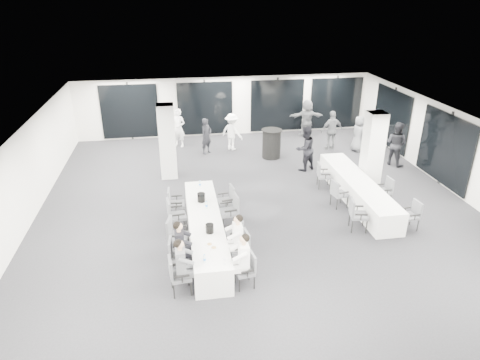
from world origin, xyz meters
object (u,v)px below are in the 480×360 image
object	(u,v)px
chair_main_left_mid	(175,234)
standing_guest_c	(232,129)
standing_guest_b	(305,146)
banquet_table_main	(205,230)
chair_main_right_second	(242,246)
ice_bucket_near	(210,228)
cocktail_table	(271,144)
chair_side_left_mid	(338,192)
chair_main_right_near	(248,268)
chair_side_right_mid	(386,189)
standing_guest_h	(396,141)
chair_side_right_far	(369,174)
ice_bucket_far	(201,197)
chair_main_left_far	(174,202)
chair_side_left_far	(322,174)
chair_main_left_second	(176,254)
banquet_table_side	(357,190)
chair_main_left_near	(177,273)
standing_guest_f	(307,115)
standing_guest_d	(332,128)
chair_main_left_fourth	(174,213)
standing_guest_g	(178,125)
chair_main_right_far	(228,199)
chair_main_right_fourth	(231,209)
chair_side_left_near	(356,213)
standing_guest_a	(206,134)
chair_main_right_mid	(237,231)
chair_side_right_near	(412,213)

from	to	relation	value
chair_main_left_mid	standing_guest_c	size ratio (longest dim) A/B	0.56
standing_guest_b	banquet_table_main	bearing A→B (deg)	21.48
chair_main_right_second	ice_bucket_near	xyz separation A→B (m)	(-0.77, 0.42, 0.34)
cocktail_table	chair_side_left_mid	xyz separation A→B (m)	(1.11, -4.74, -0.09)
chair_main_right_near	chair_side_right_mid	size ratio (longest dim) A/B	0.97
banquet_table_main	cocktail_table	bearing A→B (deg)	61.78
banquet_table_main	standing_guest_h	size ratio (longest dim) A/B	2.47
chair_side_right_far	ice_bucket_far	distance (m)	6.34
chair_main_left_far	chair_side_right_mid	distance (m)	6.91
chair_side_left_mid	chair_main_right_near	bearing A→B (deg)	-55.93
chair_main_right_second	chair_side_left_far	xyz separation A→B (m)	(3.59, 4.17, -0.01)
chair_main_left_second	standing_guest_c	size ratio (longest dim) A/B	0.51
banquet_table_side	standing_guest_c	bearing A→B (deg)	121.39
chair_main_left_near	standing_guest_f	size ratio (longest dim) A/B	0.47
standing_guest_d	chair_main_left_fourth	bearing A→B (deg)	32.87
standing_guest_g	standing_guest_h	xyz separation A→B (m)	(8.52, -3.63, 0.04)
chair_main_left_mid	chair_main_right_far	size ratio (longest dim) A/B	1.05
chair_main_right_fourth	chair_side_left_far	bearing A→B (deg)	-65.31
banquet_table_side	chair_side_left_near	bearing A→B (deg)	-114.30
chair_side_right_mid	standing_guest_c	distance (m)	7.37
chair_main_right_far	cocktail_table	bearing A→B (deg)	-35.89
chair_main_left_near	standing_guest_h	size ratio (longest dim) A/B	0.47
standing_guest_c	chair_side_left_near	bearing A→B (deg)	152.29
banquet_table_main	chair_main_left_far	bearing A→B (deg)	118.77
chair_main_left_mid	chair_side_left_mid	xyz separation A→B (m)	(5.26, 1.86, -0.06)
chair_main_left_fourth	standing_guest_h	world-z (taller)	standing_guest_h
chair_main_right_near	standing_guest_a	distance (m)	9.24
cocktail_table	standing_guest_h	size ratio (longest dim) A/B	0.60
chair_main_right_mid	chair_main_right_far	bearing A→B (deg)	-2.96
chair_main_right_fourth	chair_side_right_mid	size ratio (longest dim) A/B	1.15
chair_main_left_fourth	standing_guest_a	xyz separation A→B (m)	(1.50, 6.39, 0.30)
standing_guest_a	ice_bucket_near	distance (m)	7.92
chair_side_right_near	chair_side_left_near	bearing A→B (deg)	78.23
cocktail_table	standing_guest_h	distance (m)	5.00
chair_main_left_far	standing_guest_c	size ratio (longest dim) A/B	0.52
chair_main_right_fourth	chair_side_right_far	size ratio (longest dim) A/B	1.17
chair_side_right_mid	standing_guest_c	bearing A→B (deg)	30.99
ice_bucket_near	standing_guest_f	bearing A→B (deg)	59.77
chair_main_left_far	ice_bucket_near	bearing A→B (deg)	23.40
chair_side_left_near	standing_guest_a	world-z (taller)	standing_guest_a
chair_side_left_near	ice_bucket_far	size ratio (longest dim) A/B	3.70
banquet_table_main	ice_bucket_far	xyz separation A→B (m)	(-0.02, 1.02, 0.51)
chair_main_right_far	chair_side_right_near	world-z (taller)	chair_main_right_far
banquet_table_side	chair_main_right_fourth	distance (m)	4.55
chair_main_right_second	chair_main_right_far	bearing A→B (deg)	-7.25
banquet_table_main	chair_side_right_near	distance (m)	6.09
chair_side_left_far	standing_guest_b	distance (m)	1.74
chair_main_left_second	chair_side_right_far	size ratio (longest dim) A/B	1.06
chair_side_left_mid	chair_side_right_near	distance (m)	2.37
chair_main_right_fourth	standing_guest_d	distance (m)	8.04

